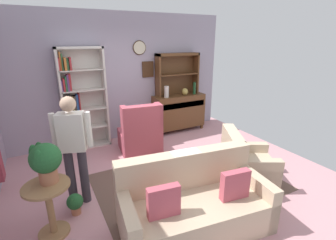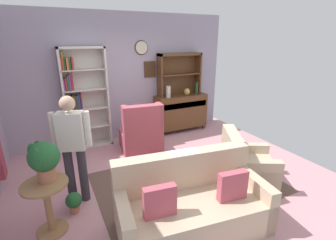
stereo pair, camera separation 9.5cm
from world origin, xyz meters
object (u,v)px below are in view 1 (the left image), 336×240
Objects in this scene: bottle_wine at (194,88)px; armchair_floral at (246,165)px; vase_round at (185,92)px; plant_stand at (49,204)px; sideboard_hutch at (177,68)px; wingback_chair at (140,135)px; vase_tall at (166,92)px; potted_plant_large at (45,160)px; sideboard at (179,111)px; couch_floral at (194,205)px; coffee_table at (169,174)px; potted_plant_small at (75,203)px; person_reading at (73,144)px; book_stack at (166,168)px; bookshelf at (80,101)px.

bottle_wine is 2.68m from armchair_floral.
vase_round reaches higher than plant_stand.
vase_round is 0.16× the size of armchair_floral.
bottle_wine reaches higher than plant_stand.
wingback_chair is (-1.34, -0.85, -1.18)m from sideboard_hutch.
plant_stand is (-3.25, -2.26, -0.59)m from vase_round.
wingback_chair is at bearing -145.14° from vase_tall.
plant_stand is 0.54m from potted_plant_large.
sideboard_hutch is 4.06× the size of vase_tall.
bottle_wine reaches higher than vase_tall.
sideboard is 3.40m from couch_floral.
sideboard is at bearing 56.58° from coffee_table.
wingback_chair is (-1.73, -0.65, -0.68)m from bottle_wine.
couch_floral is 1.39m from armchair_floral.
bottle_wine is 3.90m from potted_plant_small.
potted_plant_small is at bearing -111.50° from person_reading.
book_stack is (1.51, -0.04, -0.48)m from potted_plant_large.
wingback_chair reaches higher than coffee_table.
person_reading is at bearing -102.24° from bookshelf.
armchair_floral is (-0.37, -2.50, -0.72)m from vase_round.
plant_stand is (-3.12, -2.33, -0.09)m from sideboard.
sideboard is at bearing 11.63° from vase_tall.
sideboard_hutch is 1.38× the size of coffee_table.
plant_stand is at bearing -138.20° from wingback_chair.
plant_stand is at bearing -147.42° from bottle_wine.
armchair_floral is at bearing -95.20° from sideboard_hutch.
bookshelf is 3.45m from armchair_floral.
plant_stand is at bearing -179.03° from coffee_table.
couch_floral is 1.77m from person_reading.
vase_tall is 0.91× the size of bottle_wine.
coffee_table is (1.60, 0.03, -0.06)m from plant_stand.
couch_floral reaches higher than coffee_table.
couch_floral is 3.97× the size of potted_plant_large.
wingback_chair is (-0.95, -0.66, -0.67)m from vase_tall.
potted_plant_large is (-2.69, -2.19, -0.10)m from vase_tall.
vase_tall reaches higher than potted_plant_small.
bookshelf is at bearing 71.56° from plant_stand.
sideboard reaches higher than potted_plant_small.
vase_tall is 0.52m from vase_round.
plant_stand is (-2.73, -2.25, -0.64)m from vase_tall.
armchair_floral reaches higher than coffee_table.
sideboard is 0.69m from bottle_wine.
potted_plant_large is at bearing -128.89° from person_reading.
bookshelf is at bearing 108.33° from coffee_table.
person_reading is (-3.12, -1.75, -0.16)m from bottle_wine.
couch_floral is (-1.17, -2.94, -0.74)m from vase_tall.
sideboard_hutch is 3.41m from person_reading.
vase_round is 3.90m from potted_plant_large.
potted_plant_large is at bearing -147.83° from bottle_wine.
sideboard is at bearing 36.41° from potted_plant_large.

